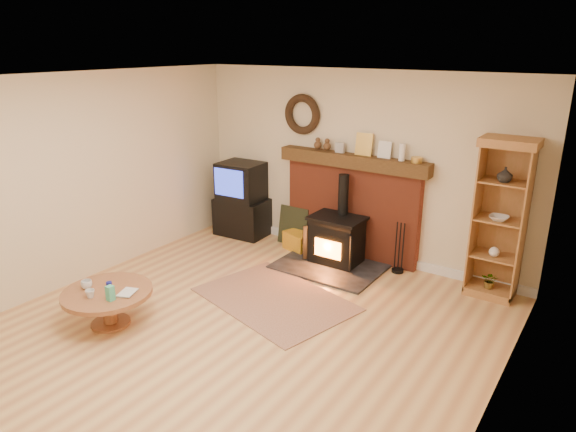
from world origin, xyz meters
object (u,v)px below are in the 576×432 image
Objects in this scene: curio_cabinet at (500,219)px; coffee_table at (107,297)px; wood_stove at (335,242)px; tv_unit at (242,201)px.

coffee_table is at bearing -136.43° from curio_cabinet.
wood_stove is at bearing -171.94° from curio_cabinet.
curio_cabinet is at bearing 43.57° from coffee_table.
wood_stove is 1.47× the size of coffee_table.
tv_unit reaches higher than coffee_table.
wood_stove is 3.06m from coffee_table.
tv_unit is 3.84m from curio_cabinet.
wood_stove is at bearing -6.31° from tv_unit.
coffee_table is at bearing -79.24° from tv_unit.
curio_cabinet is at bearing 8.06° from wood_stove.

